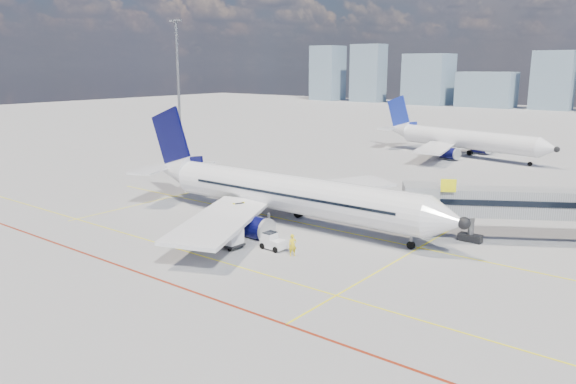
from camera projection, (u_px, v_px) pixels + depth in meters
name	position (u px, v px, depth m)	size (l,w,h in m)	color
ground	(249.00, 240.00, 54.15)	(420.00, 420.00, 0.00)	#939496
apron_markings	(216.00, 249.00, 51.49)	(90.00, 35.12, 0.01)	#FDF50D
jet_bridge	(558.00, 205.00, 52.22)	(23.55, 15.78, 6.30)	#95989D
floodlight_mast_nw	(178.00, 80.00, 114.90)	(3.20, 0.61, 25.45)	slate
main_aircraft	(279.00, 192.00, 59.97)	(41.00, 35.73, 11.95)	white
second_aircraft	(461.00, 139.00, 103.10)	(35.40, 30.51, 10.63)	white
baggage_tug	(272.00, 241.00, 51.36)	(2.33, 1.48, 1.57)	white
cargo_dolly	(224.00, 234.00, 52.19)	(4.02, 1.85, 2.18)	black
belt_loader	(224.00, 212.00, 61.86)	(6.32, 3.42, 2.56)	black
ramp_worker	(293.00, 245.00, 49.49)	(0.72, 0.47, 1.98)	yellow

